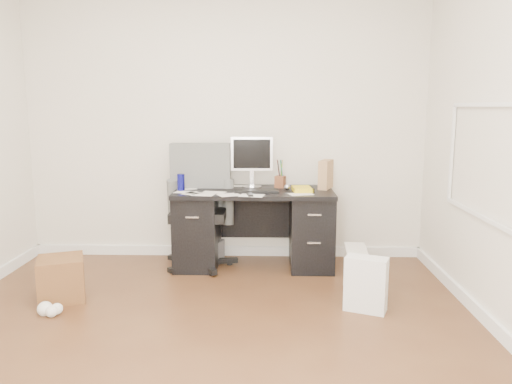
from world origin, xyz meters
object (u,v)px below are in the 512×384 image
desk (254,226)px  wicker_basket (61,279)px  lcd_monitor (252,162)px  office_chair (199,207)px  pc_tower (355,271)px  keyboard (256,191)px

desk → wicker_basket: 1.78m
lcd_monitor → office_chair: (-0.50, -0.15, -0.41)m
office_chair → wicker_basket: bearing=-140.0°
lcd_monitor → pc_tower: bearing=-43.6°
wicker_basket → pc_tower: bearing=4.9°
keyboard → office_chair: size_ratio=0.35×
office_chair → keyboard: bearing=-10.0°
lcd_monitor → keyboard: size_ratio=1.23×
wicker_basket → keyboard: bearing=26.6°
desk → pc_tower: desk is taller
keyboard → office_chair: office_chair is taller
lcd_monitor → desk: bearing=-78.8°
desk → lcd_monitor: 0.62m
keyboard → office_chair: (-0.55, 0.09, -0.17)m
keyboard → wicker_basket: keyboard is taller
keyboard → pc_tower: keyboard is taller
lcd_monitor → office_chair: lcd_monitor is taller
keyboard → pc_tower: 1.16m
lcd_monitor → wicker_basket: lcd_monitor is taller
lcd_monitor → office_chair: 0.67m
desk → office_chair: 0.56m
office_chair → pc_tower: 1.59m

